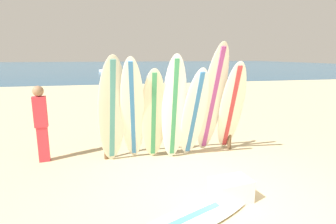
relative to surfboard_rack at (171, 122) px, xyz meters
name	(u,v)px	position (x,y,z in m)	size (l,w,h in m)	color
ground_plane	(221,206)	(0.24, -2.33, -0.77)	(120.00, 120.00, 0.00)	#D3BC8C
ocean_water	(114,66)	(0.24, 55.67, -0.76)	(120.00, 80.00, 0.01)	#1E5984
surfboard_rack	(171,122)	(0.00, 0.00, 0.00)	(3.03, 0.09, 1.18)	brown
surfboard_leaning_far_left	(112,111)	(-1.30, -0.33, 0.37)	(0.69, 0.75, 2.27)	silver
surfboard_leaning_left	(133,111)	(-0.89, -0.35, 0.35)	(0.58, 0.93, 2.24)	white
surfboard_leaning_center_left	(154,116)	(-0.46, -0.35, 0.24)	(0.56, 0.68, 2.01)	beige
surfboard_leaning_center	(174,109)	(-0.04, -0.43, 0.37)	(0.54, 0.60, 2.29)	white
surfboard_leaning_center_right	(194,114)	(0.40, -0.45, 0.25)	(0.63, 0.87, 2.03)	white
surfboard_leaning_right	(212,100)	(0.88, -0.27, 0.50)	(0.67, 0.93, 2.53)	white
surfboard_leaning_far_right	(231,109)	(1.32, -0.31, 0.30)	(0.67, 1.07, 2.15)	white
surfboard_lying_on_sand	(194,217)	(-0.27, -2.56, -0.73)	(2.36, 1.47, 0.08)	white
beachgoer_standing	(41,121)	(-2.77, 0.16, 0.13)	(0.28, 0.22, 1.64)	#D8333F
small_boat_offshore	(108,70)	(-1.24, 32.11, -0.51)	(2.47, 2.02, 0.71)	silver
cooler_box	(231,190)	(0.44, -2.22, -0.59)	(0.60, 0.40, 0.36)	white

